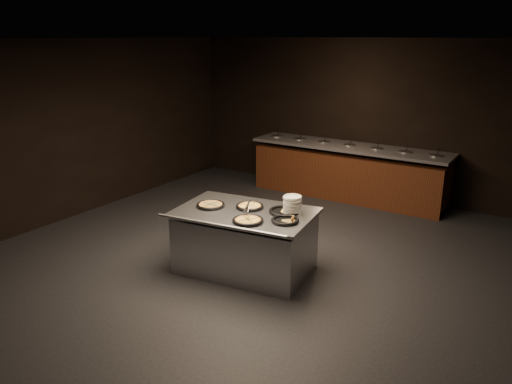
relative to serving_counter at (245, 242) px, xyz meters
The scene contains 11 objects.
room 1.06m from the serving_counter, behind, with size 7.02×8.02×2.92m.
salad_bar 3.58m from the serving_counter, 91.60° to the left, with size 3.70×0.83×1.18m.
serving_counter is the anchor object (origin of this frame).
plate_stack 0.81m from the serving_counter, 23.25° to the left, with size 0.23×0.23×0.23m, color silver.
pan_veggie_whole 0.66m from the serving_counter, 168.81° to the right, with size 0.37×0.37×0.04m.
pan_cheese_whole 0.47m from the serving_counter, 96.65° to the left, with size 0.36×0.36×0.04m.
pan_cheese_slices_a 0.68m from the serving_counter, 25.79° to the left, with size 0.41×0.41×0.04m.
pan_cheese_slices_b 0.59m from the serving_counter, 50.58° to the right, with size 0.37×0.37×0.04m.
pan_veggie_slices 0.76m from the serving_counter, ahead, with size 0.34×0.34×0.04m.
server_left 0.51m from the serving_counter, 19.30° to the right, with size 0.12×0.33×0.16m.
server_right 0.60m from the serving_counter, 50.06° to the right, with size 0.29×0.29×0.18m.
Camera 1 is at (3.43, -4.93, 2.95)m, focal length 35.00 mm.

